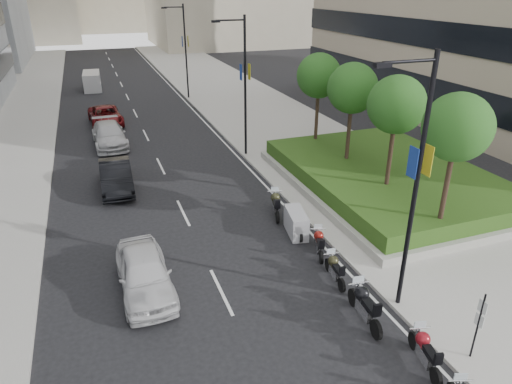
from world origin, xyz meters
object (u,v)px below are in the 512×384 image
parking_sign (479,323)px  car_d (106,116)px  motorcycle_4 (319,243)px  car_b (116,176)px  motorcycle_2 (364,305)px  car_c (109,135)px  lamp_post_2 (184,47)px  motorcycle_3 (335,269)px  delivery_van (92,82)px  motorcycle_6 (276,204)px  motorcycle_1 (425,351)px  car_a (144,273)px  motorcycle_5 (296,223)px  lamp_post_0 (413,178)px  lamp_post_1 (243,81)px

parking_sign → car_d: parking_sign is taller
motorcycle_4 → car_b: (-7.61, 10.08, 0.26)m
motorcycle_2 → car_c: size_ratio=0.44×
lamp_post_2 → motorcycle_3: size_ratio=4.61×
motorcycle_3 → delivery_van: 41.38m
motorcycle_6 → car_b: size_ratio=0.45×
car_b → car_c: 8.18m
car_d → lamp_post_2: bearing=35.6°
lamp_post_2 → motorcycle_3: bearing=-92.2°
motorcycle_1 → motorcycle_2: size_ratio=0.86×
motorcycle_4 → delivery_van: delivery_van is taller
parking_sign → car_a: size_ratio=0.53×
motorcycle_3 → motorcycle_5: 3.88m
motorcycle_2 → motorcycle_3: (0.21, 2.42, -0.12)m
lamp_post_0 → car_a: (-8.31, 4.04, -4.27)m
car_d → car_c: bearing=-94.7°
motorcycle_5 → car_c: bearing=34.1°
lamp_post_2 → car_a: bearing=-105.0°
motorcycle_1 → car_d: 31.69m
lamp_post_1 → car_b: bearing=-161.9°
parking_sign → delivery_van: bearing=101.7°
lamp_post_1 → motorcycle_1: (-0.84, -19.66, -4.51)m
lamp_post_2 → motorcycle_1: size_ratio=4.36×
lamp_post_1 → delivery_van: size_ratio=1.97×
car_b → delivery_van: (-0.30, 28.65, 0.08)m
motorcycle_2 → car_c: car_c is taller
motorcycle_4 → car_b: bearing=56.3°
motorcycle_4 → motorcycle_5: size_ratio=0.97×
car_b → delivery_van: delivery_van is taller
motorcycle_6 → car_a: bearing=136.4°
motorcycle_5 → lamp_post_2: bearing=7.9°
delivery_van → lamp_post_1: bearing=-68.3°
lamp_post_1 → lamp_post_0: bearing=-90.0°
lamp_post_1 → car_d: bearing=126.7°
motorcycle_3 → lamp_post_0: bearing=-142.9°
motorcycle_3 → lamp_post_2: bearing=5.2°
motorcycle_2 → car_a: size_ratio=0.51×
motorcycle_5 → car_c: size_ratio=0.36×
lamp_post_0 → car_d: lamp_post_0 is taller
lamp_post_2 → parking_sign: lamp_post_2 is taller
lamp_post_0 → motorcycle_6: lamp_post_0 is taller
motorcycle_5 → car_b: (-7.41, 8.15, 0.23)m
car_c → car_d: bearing=87.4°
lamp_post_0 → car_d: size_ratio=1.70×
lamp_post_0 → parking_sign: 4.74m
motorcycle_4 → motorcycle_5: (-0.20, 1.93, 0.04)m
car_d → delivery_van: delivery_van is taller
lamp_post_1 → motorcycle_2: 17.86m
motorcycle_2 → car_c: bearing=22.9°
motorcycle_1 → car_d: size_ratio=0.39×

